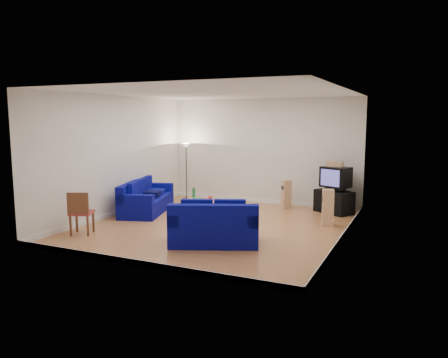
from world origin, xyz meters
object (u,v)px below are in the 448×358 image
at_px(sofa_three_seat, 145,201).
at_px(tv_stand, 334,202).
at_px(coffee_table, 199,203).
at_px(sofa_loveseat, 214,228).
at_px(television, 336,177).

xyz_separation_m(sofa_three_seat, tv_stand, (4.82, 2.08, -0.01)).
relative_size(sofa_three_seat, tv_stand, 2.36).
bearing_deg(tv_stand, coffee_table, -122.60).
bearing_deg(sofa_loveseat, tv_stand, 44.56).
bearing_deg(sofa_loveseat, coffee_table, 100.74).
distance_m(sofa_loveseat, television, 4.51).
xyz_separation_m(coffee_table, tv_stand, (3.35, 1.62, 0.01)).
height_order(sofa_loveseat, coffee_table, sofa_loveseat).
bearing_deg(sofa_three_seat, sofa_loveseat, 39.96).
height_order(tv_stand, television, television).
height_order(sofa_loveseat, tv_stand, sofa_loveseat).
relative_size(tv_stand, television, 1.17).
bearing_deg(sofa_three_seat, coffee_table, 90.28).
bearing_deg(television, sofa_three_seat, -133.35).
bearing_deg(television, tv_stand, -117.26).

